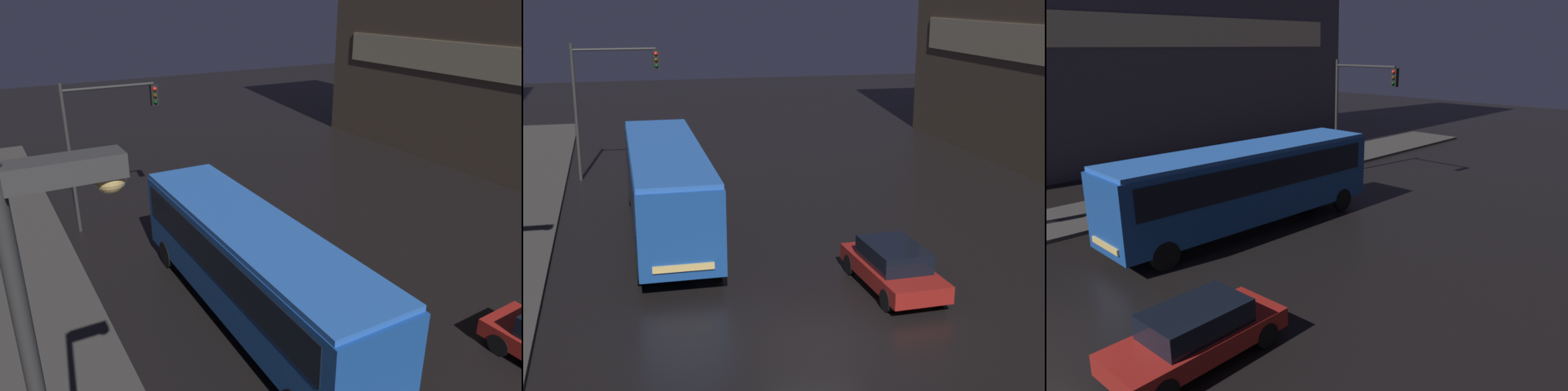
% 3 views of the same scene
% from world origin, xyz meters
% --- Properties ---
extents(sidewalk_left, '(4.00, 48.00, 0.15)m').
position_xyz_m(sidewalk_left, '(-9.00, 10.00, 0.07)').
color(sidewalk_left, '#3D3A38').
rests_on(sidewalk_left, ground).
extents(bus_near, '(2.63, 11.76, 3.32)m').
position_xyz_m(bus_near, '(-2.97, 9.38, 2.05)').
color(bus_near, '#194793').
rests_on(bus_near, ground).
extents(traffic_light_main, '(4.01, 0.35, 6.39)m').
position_xyz_m(traffic_light_main, '(-4.98, 18.65, 4.38)').
color(traffic_light_main, '#2D2D2D').
rests_on(traffic_light_main, ground).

